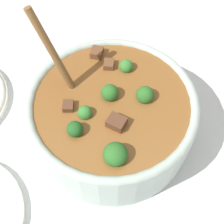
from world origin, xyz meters
The scene contains 2 objects.
ground_plane centered at (0.00, 0.00, 0.00)m, with size 4.00×4.00×0.00m, color silver.
stew_bowl centered at (0.00, 0.00, 0.06)m, with size 0.30×0.30×0.26m.
Camera 1 is at (0.04, -0.30, 0.54)m, focal length 50.00 mm.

